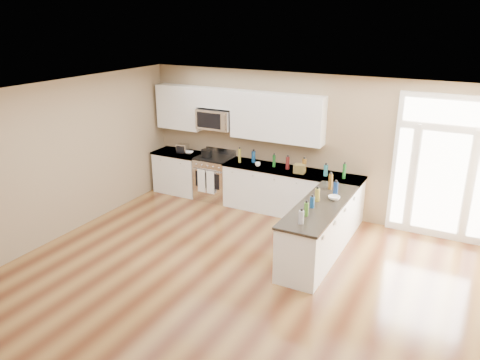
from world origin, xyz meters
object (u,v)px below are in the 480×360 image
(peninsula_cabinet, at_px, (319,232))
(kitchen_range, at_px, (215,178))
(toaster_oven, at_px, (183,148))
(stockpot, at_px, (207,153))

(peninsula_cabinet, bearing_deg, kitchen_range, 153.19)
(kitchen_range, bearing_deg, toaster_oven, -179.16)
(kitchen_range, relative_size, toaster_oven, 4.52)
(toaster_oven, bearing_deg, kitchen_range, -5.37)
(peninsula_cabinet, distance_m, stockpot, 3.38)
(toaster_oven, bearing_deg, peninsula_cabinet, -27.58)
(stockpot, bearing_deg, toaster_oven, 175.34)
(peninsula_cabinet, height_order, stockpot, stockpot)
(kitchen_range, bearing_deg, peninsula_cabinet, -26.81)
(stockpot, relative_size, toaster_oven, 0.97)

